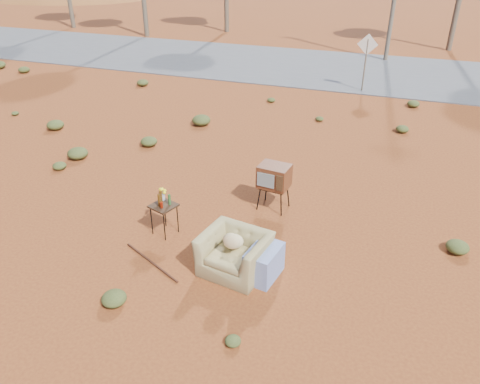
% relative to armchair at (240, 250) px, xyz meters
% --- Properties ---
extents(ground, '(140.00, 140.00, 0.00)m').
position_rel_armchair_xyz_m(ground, '(-0.68, 0.17, -0.48)').
color(ground, brown).
rests_on(ground, ground).
extents(highway, '(140.00, 7.00, 0.04)m').
position_rel_armchair_xyz_m(highway, '(-0.68, 15.17, -0.46)').
color(highway, '#565659').
rests_on(highway, ground).
extents(armchair, '(1.50, 0.94, 1.02)m').
position_rel_armchair_xyz_m(armchair, '(0.00, 0.00, 0.00)').
color(armchair, '#978652').
rests_on(armchair, ground).
extents(tv_unit, '(0.72, 0.61, 1.07)m').
position_rel_armchair_xyz_m(tv_unit, '(-0.05, 2.40, 0.31)').
color(tv_unit, black).
rests_on(tv_unit, ground).
extents(side_table, '(0.60, 0.60, 0.96)m').
position_rel_armchair_xyz_m(side_table, '(-1.90, 0.71, 0.22)').
color(side_table, '#322012').
rests_on(side_table, ground).
extents(rusty_bar, '(1.47, 0.76, 0.04)m').
position_rel_armchair_xyz_m(rusty_bar, '(-1.67, -0.33, -0.46)').
color(rusty_bar, '#472313').
rests_on(rusty_bar, ground).
extents(road_sign, '(0.78, 0.06, 2.19)m').
position_rel_armchair_xyz_m(road_sign, '(0.82, 12.17, 1.02)').
color(road_sign, brown).
rests_on(road_sign, ground).
extents(scrub_patch, '(17.49, 8.07, 0.33)m').
position_rel_armchair_xyz_m(scrub_patch, '(-1.51, 4.58, -0.34)').
color(scrub_patch, '#474F22').
rests_on(scrub_patch, ground).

